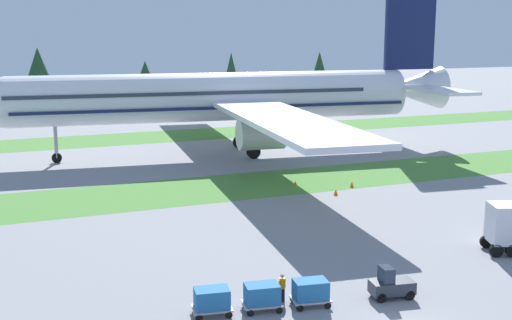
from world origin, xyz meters
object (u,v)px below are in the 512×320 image
cargo_dolly_second (262,295)px  taxiway_marker_0 (295,183)px  airliner (229,96)px  cargo_dolly_lead (311,291)px  baggage_tug (391,285)px  ground_crew_marshaller (282,287)px  taxiway_marker_1 (336,192)px  cargo_dolly_third (212,299)px  taxiway_marker_2 (352,184)px

cargo_dolly_second → taxiway_marker_0: cargo_dolly_second is taller
cargo_dolly_second → airliner: bearing=171.4°
cargo_dolly_lead → airliner: bearing=174.8°
baggage_tug → cargo_dolly_lead: 5.03m
cargo_dolly_lead → cargo_dolly_second: (-2.86, 0.48, 0.00)m
ground_crew_marshaller → taxiway_marker_1: bearing=32.2°
taxiway_marker_1 → ground_crew_marshaller: bearing=-126.0°
baggage_tug → ground_crew_marshaller: bearing=-97.7°
airliner → taxiway_marker_0: bearing=-172.6°
airliner → baggage_tug: size_ratio=26.51×
cargo_dolly_third → taxiway_marker_2: bearing=145.6°
baggage_tug → taxiway_marker_2: baggage_tug is taller
airliner → cargo_dolly_second: 49.57m
taxiway_marker_2 → cargo_dolly_lead: bearing=-125.1°
airliner → baggage_tug: 49.04m
cargo_dolly_lead → cargo_dolly_third: same height
cargo_dolly_third → taxiway_marker_2: cargo_dolly_third is taller
cargo_dolly_second → taxiway_marker_0: bearing=160.3°
baggage_tug → cargo_dolly_third: bearing=-90.0°
airliner → cargo_dolly_third: (-18.21, -46.19, -6.56)m
cargo_dolly_third → cargo_dolly_second: bearing=90.0°
airliner → taxiway_marker_0: size_ratio=146.69×
baggage_tug → taxiway_marker_1: 25.46m
cargo_dolly_lead → taxiway_marker_0: (12.58, 27.93, -0.67)m
cargo_dolly_second → taxiway_marker_2: cargo_dolly_second is taller
taxiway_marker_0 → taxiway_marker_1: 5.48m
cargo_dolly_third → taxiway_marker_1: cargo_dolly_third is taller
taxiway_marker_1 → taxiway_marker_2: bearing=35.9°
airliner → taxiway_marker_2: bearing=-159.9°
baggage_tug → cargo_dolly_third: (-10.67, 1.81, 0.10)m
cargo_dolly_third → taxiway_marker_1: 29.71m
airliner → cargo_dolly_second: size_ratio=30.47×
baggage_tug → taxiway_marker_0: bearing=174.8°
baggage_tug → cargo_dolly_lead: bearing=-90.0°
airliner → taxiway_marker_2: size_ratio=126.71×
cargo_dolly_lead → ground_crew_marshaller: 1.72m
baggage_tug → cargo_dolly_second: baggage_tug is taller
cargo_dolly_lead → taxiway_marker_0: size_ratio=4.81×
taxiway_marker_0 → cargo_dolly_third: bearing=-124.2°
ground_crew_marshaller → taxiway_marker_1: 26.80m
cargo_dolly_second → taxiway_marker_2: size_ratio=4.16×
cargo_dolly_lead → cargo_dolly_third: size_ratio=1.00×
cargo_dolly_lead → cargo_dolly_third: (-5.72, 0.97, 0.00)m
taxiway_marker_0 → taxiway_marker_1: bearing=-70.0°
cargo_dolly_lead → taxiway_marker_1: cargo_dolly_lead is taller
baggage_tug → cargo_dolly_lead: size_ratio=1.15×
airliner → cargo_dolly_third: bearing=165.6°
taxiway_marker_2 → baggage_tug: bearing=-116.0°
airliner → taxiway_marker_0: airliner is taller
cargo_dolly_second → taxiway_marker_0: (15.44, 27.44, -0.67)m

